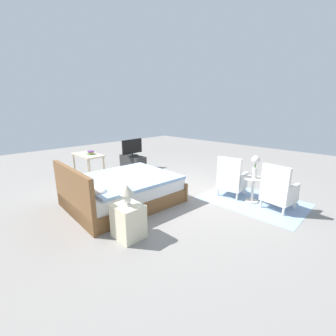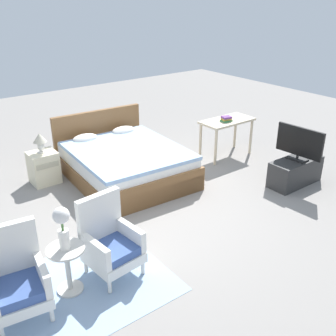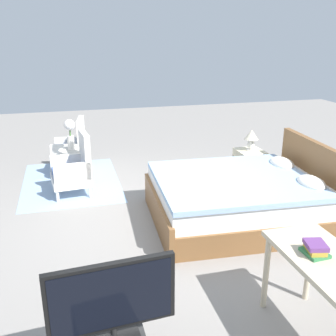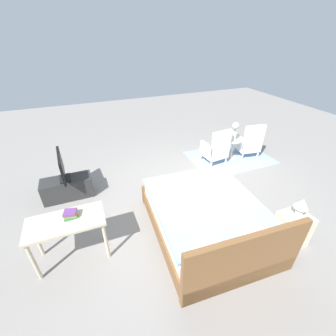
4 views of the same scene
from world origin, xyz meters
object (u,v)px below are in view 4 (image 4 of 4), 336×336
table_lamp (302,205)px  side_table (232,147)px  armchair_by_window_left (249,143)px  armchair_by_window_right (216,149)px  tv_stand (68,188)px  nightstand (292,229)px  flower_vase (235,129)px  vanity_desk (67,226)px  bed (208,219)px  tv_flatscreen (62,167)px  book_stack (71,214)px

table_lamp → side_table: bearing=-106.0°
armchair_by_window_left → side_table: (0.51, -0.01, -0.04)m
armchair_by_window_left → armchair_by_window_right: bearing=0.0°
armchair_by_window_left → tv_stand: bearing=1.5°
side_table → nightstand: same height
armchair_by_window_left → side_table: 0.51m
table_lamp → tv_stand: bearing=-37.8°
armchair_by_window_right → tv_stand: bearing=2.0°
side_table → flower_vase: size_ratio=1.14×
vanity_desk → tv_stand: bearing=-88.2°
armchair_by_window_right → nightstand: bearing=84.5°
flower_vase → nightstand: 2.86m
bed → table_lamp: size_ratio=6.80×
side_table → vanity_desk: (4.02, 1.71, 0.28)m
bed → vanity_desk: size_ratio=2.16×
armchair_by_window_right → tv_flatscreen: 3.58m
side_table → flower_vase: flower_vase is taller
armchair_by_window_left → book_stack: size_ratio=4.73×
bed → tv_flatscreen: (2.15, -1.90, 0.42)m
nightstand → book_stack: bearing=-18.2°
bed → tv_flatscreen: 2.90m
bed → flower_vase: bearing=-133.4°
bed → tv_stand: (2.15, -1.90, -0.08)m
armchair_by_window_left → book_stack: 4.76m
tv_flatscreen → armchair_by_window_right: bearing=-178.0°
vanity_desk → bed: bearing=171.1°
vanity_desk → tv_flatscreen: bearing=-88.1°
armchair_by_window_left → tv_stand: (4.58, 0.12, -0.17)m
tv_stand → nightstand: bearing=142.2°
vanity_desk → book_stack: bearing=-146.4°
bed → table_lamp: bed is taller
flower_vase → nightstand: size_ratio=0.88×
tv_flatscreen → vanity_desk: bearing=91.9°
armchair_by_window_left → armchair_by_window_right: (1.03, 0.00, 0.00)m
nightstand → vanity_desk: size_ratio=0.52×
armchair_by_window_right → book_stack: armchair_by_window_right is taller
tv_stand → tv_flatscreen: (0.00, 0.00, 0.50)m
nightstand → tv_flatscreen: size_ratio=0.67×
side_table → nightstand: 2.80m
armchair_by_window_right → tv_flatscreen: tv_flatscreen is taller
armchair_by_window_right → table_lamp: armchair_by_window_right is taller
armchair_by_window_right → vanity_desk: bearing=25.8°
table_lamp → book_stack: bearing=-18.2°
table_lamp → tv_stand: (3.30, -2.56, -0.54)m
tv_stand → flower_vase: bearing=-178.1°
armchair_by_window_right → tv_stand: armchair_by_window_right is taller
nightstand → tv_stand: nightstand is taller
armchair_by_window_left → table_lamp: bearing=64.4°
table_lamp → armchair_by_window_right: bearing=-95.5°
flower_vase → tv_stand: bearing=1.9°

